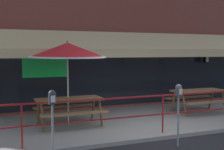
% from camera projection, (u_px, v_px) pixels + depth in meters
% --- Properties ---
extents(ground_plane, '(120.00, 120.00, 0.00)m').
position_uv_depth(ground_plane, '(169.00, 139.00, 7.64)').
color(ground_plane, black).
extents(patio_deck, '(15.00, 4.00, 0.10)m').
position_uv_depth(patio_deck, '(133.00, 121.00, 9.48)').
color(patio_deck, gray).
rests_on(patio_deck, ground).
extents(restaurant_building, '(15.00, 1.60, 7.66)m').
position_uv_depth(restaurant_building, '(106.00, 6.00, 11.25)').
color(restaurant_building, brown).
rests_on(restaurant_building, ground).
extents(patio_railing, '(13.84, 0.04, 0.97)m').
position_uv_depth(patio_railing, '(163.00, 105.00, 7.86)').
color(patio_railing, maroon).
rests_on(patio_railing, patio_deck).
extents(picnic_table_left, '(1.80, 1.42, 0.76)m').
position_uv_depth(picnic_table_left, '(69.00, 104.00, 8.60)').
color(picnic_table_left, brown).
rests_on(picnic_table_left, patio_deck).
extents(picnic_table_centre, '(1.80, 1.42, 0.76)m').
position_uv_depth(picnic_table_centre, '(199.00, 95.00, 10.48)').
color(picnic_table_centre, brown).
rests_on(picnic_table_centre, patio_deck).
extents(patio_umbrella_left, '(2.14, 2.14, 2.38)m').
position_uv_depth(patio_umbrella_left, '(68.00, 51.00, 8.62)').
color(patio_umbrella_left, '#B7B2A8').
rests_on(patio_umbrella_left, patio_deck).
extents(parking_meter_near, '(0.15, 0.16, 1.42)m').
position_uv_depth(parking_meter_near, '(52.00, 104.00, 5.93)').
color(parking_meter_near, gray).
rests_on(parking_meter_near, ground).
extents(parking_meter_far, '(0.15, 0.16, 1.42)m').
position_uv_depth(parking_meter_far, '(179.00, 96.00, 7.00)').
color(parking_meter_far, gray).
rests_on(parking_meter_far, ground).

